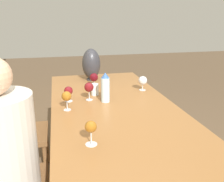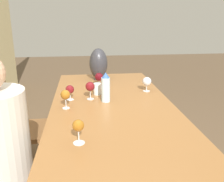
% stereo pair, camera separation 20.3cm
% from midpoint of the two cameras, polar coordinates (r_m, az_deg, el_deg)
% --- Properties ---
extents(dining_table, '(2.24, 0.98, 0.74)m').
position_cam_midpoint_polar(dining_table, '(1.99, 3.29, -5.65)').
color(dining_table, '#936033').
rests_on(dining_table, ground_plane).
extents(water_bottle, '(0.07, 0.07, 0.25)m').
position_cam_midpoint_polar(water_bottle, '(2.05, 1.37, 0.76)').
color(water_bottle, silver).
rests_on(water_bottle, dining_table).
extents(water_tumbler, '(0.07, 0.07, 0.10)m').
position_cam_midpoint_polar(water_tumbler, '(2.25, -0.81, 0.45)').
color(water_tumbler, silver).
rests_on(water_tumbler, dining_table).
extents(vase, '(0.20, 0.20, 0.35)m').
position_cam_midpoint_polar(vase, '(2.73, -0.99, 6.22)').
color(vase, '#2D2D33').
rests_on(vase, dining_table).
extents(wine_glass_0, '(0.07, 0.07, 0.14)m').
position_cam_midpoint_polar(wine_glass_0, '(1.40, -3.59, -8.15)').
color(wine_glass_0, silver).
rests_on(wine_glass_0, dining_table).
extents(wine_glass_1, '(0.08, 0.08, 0.14)m').
position_cam_midpoint_polar(wine_glass_1, '(2.49, -0.68, 3.15)').
color(wine_glass_1, silver).
rests_on(wine_glass_1, dining_table).
extents(wine_glass_2, '(0.07, 0.07, 0.15)m').
position_cam_midpoint_polar(wine_glass_2, '(1.92, -7.65, -0.97)').
color(wine_glass_2, silver).
rests_on(wine_glass_2, dining_table).
extents(wine_glass_3, '(0.07, 0.07, 0.13)m').
position_cam_midpoint_polar(wine_glass_3, '(2.11, -6.93, 0.24)').
color(wine_glass_3, silver).
rests_on(wine_glass_3, dining_table).
extents(wine_glass_4, '(0.08, 0.08, 0.14)m').
position_cam_midpoint_polar(wine_glass_4, '(2.37, 10.42, 2.08)').
color(wine_glass_4, silver).
rests_on(wine_glass_4, dining_table).
extents(wine_glass_5, '(0.08, 0.08, 0.15)m').
position_cam_midpoint_polar(wine_glass_5, '(2.11, -2.29, 0.92)').
color(wine_glass_5, silver).
rests_on(wine_glass_5, dining_table).
extents(chair_far, '(0.44, 0.44, 0.85)m').
position_cam_midpoint_polar(chair_far, '(2.40, -18.38, -7.83)').
color(chair_far, brown).
rests_on(chair_far, ground_plane).
extents(person_near, '(0.40, 0.40, 1.24)m').
position_cam_midpoint_polar(person_near, '(1.67, -21.06, -12.61)').
color(person_near, '#2D2D38').
rests_on(person_near, ground_plane).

